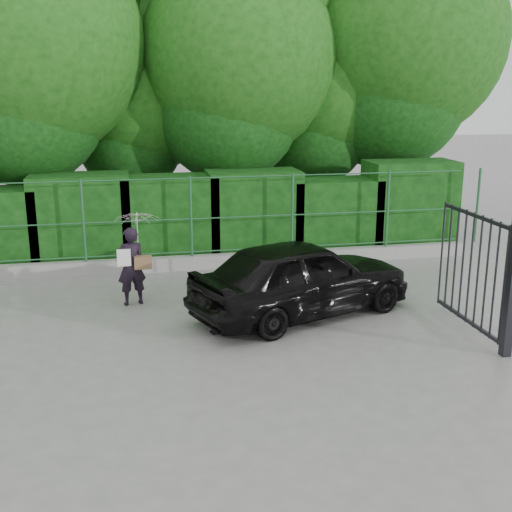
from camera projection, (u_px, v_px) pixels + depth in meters
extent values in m
plane|color=gray|center=(196.00, 348.00, 10.07)|extent=(80.00, 80.00, 0.00)
cube|color=#9E9E99|center=(174.00, 264.00, 14.30)|extent=(14.00, 0.25, 0.30)
cylinder|color=#225730|center=(83.00, 221.00, 13.66)|extent=(0.06, 0.06, 1.80)
cylinder|color=#225730|center=(191.00, 217.00, 14.10)|extent=(0.06, 0.06, 1.80)
cylinder|color=#225730|center=(292.00, 213.00, 14.54)|extent=(0.06, 0.06, 1.80)
cylinder|color=#225730|center=(387.00, 209.00, 14.98)|extent=(0.06, 0.06, 1.80)
cylinder|color=#225730|center=(477.00, 205.00, 15.41)|extent=(0.06, 0.06, 1.80)
cylinder|color=#225730|center=(174.00, 253.00, 14.23)|extent=(13.60, 0.03, 0.03)
cylinder|color=#225730|center=(173.00, 220.00, 14.04)|extent=(13.60, 0.03, 0.03)
cylinder|color=#225730|center=(171.00, 179.00, 13.80)|extent=(13.60, 0.03, 0.03)
cube|color=black|center=(82.00, 219.00, 14.63)|extent=(2.20, 1.20, 2.06)
cube|color=black|center=(170.00, 218.00, 15.03)|extent=(2.20, 1.20, 1.97)
cube|color=black|center=(253.00, 213.00, 15.40)|extent=(2.20, 1.20, 2.04)
cube|color=black|center=(333.00, 215.00, 15.81)|extent=(2.20, 1.20, 1.79)
cube|color=black|center=(409.00, 204.00, 16.14)|extent=(2.20, 1.20, 2.19)
cylinder|color=black|center=(41.00, 159.00, 15.74)|extent=(0.36, 0.36, 4.50)
sphere|color=#14470F|center=(31.00, 43.00, 15.04)|extent=(5.40, 5.40, 5.40)
cylinder|color=black|center=(143.00, 174.00, 17.61)|extent=(0.36, 0.36, 3.25)
sphere|color=#14470F|center=(140.00, 102.00, 17.10)|extent=(3.90, 3.90, 3.90)
cylinder|color=black|center=(239.00, 158.00, 17.01)|extent=(0.36, 0.36, 4.25)
sphere|color=#14470F|center=(238.00, 58.00, 16.35)|extent=(5.10, 5.10, 5.10)
cylinder|color=black|center=(321.00, 167.00, 18.24)|extent=(0.36, 0.36, 3.50)
sphere|color=#14470F|center=(323.00, 91.00, 17.70)|extent=(4.20, 4.20, 4.20)
cylinder|color=black|center=(394.00, 145.00, 18.08)|extent=(0.36, 0.36, 4.75)
sphere|color=#14470F|center=(400.00, 38.00, 17.35)|extent=(5.70, 5.70, 5.70)
cube|color=black|center=(512.00, 287.00, 9.53)|extent=(0.14, 0.14, 2.20)
cube|color=black|center=(467.00, 320.00, 10.86)|extent=(0.05, 2.00, 0.06)
cube|color=black|center=(476.00, 216.00, 10.40)|extent=(0.05, 2.00, 0.06)
cylinder|color=black|center=(504.00, 286.00, 9.73)|extent=(0.04, 0.04, 1.90)
cylinder|color=black|center=(495.00, 281.00, 9.97)|extent=(0.04, 0.04, 1.90)
cylinder|color=black|center=(486.00, 277.00, 10.20)|extent=(0.04, 0.04, 1.90)
cylinder|color=black|center=(478.00, 272.00, 10.44)|extent=(0.04, 0.04, 1.90)
cylinder|color=black|center=(470.00, 268.00, 10.68)|extent=(0.04, 0.04, 1.90)
cylinder|color=black|center=(463.00, 264.00, 10.91)|extent=(0.04, 0.04, 1.90)
cylinder|color=black|center=(455.00, 261.00, 11.15)|extent=(0.04, 0.04, 1.90)
cylinder|color=black|center=(448.00, 257.00, 11.39)|extent=(0.04, 0.04, 1.90)
cylinder|color=black|center=(442.00, 253.00, 11.62)|extent=(0.04, 0.04, 1.90)
imported|color=black|center=(131.00, 266.00, 11.92)|extent=(0.61, 0.48, 1.48)
imported|color=white|center=(138.00, 233.00, 11.84)|extent=(0.84, 0.86, 0.77)
cube|color=brown|center=(143.00, 262.00, 11.87)|extent=(0.32, 0.15, 0.24)
cube|color=white|center=(124.00, 258.00, 11.73)|extent=(0.25, 0.02, 0.32)
imported|color=black|center=(302.00, 277.00, 11.40)|extent=(4.43, 3.00, 1.40)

